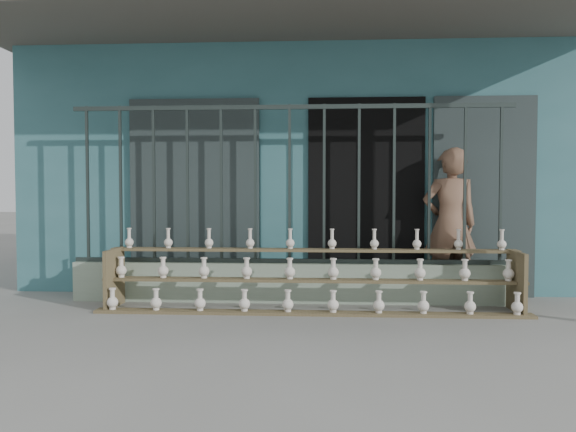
{
  "coord_description": "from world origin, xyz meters",
  "views": [
    {
      "loc": [
        0.37,
        -5.06,
        1.26
      ],
      "look_at": [
        0.0,
        1.0,
        1.0
      ],
      "focal_mm": 35.0,
      "sensor_mm": 36.0,
      "label": 1
    }
  ],
  "objects": [
    {
      "name": "ground",
      "position": [
        0.0,
        0.0,
        0.0
      ],
      "size": [
        60.0,
        60.0,
        0.0
      ],
      "primitive_type": "plane",
      "color": "slate"
    },
    {
      "name": "workshop_building",
      "position": [
        0.0,
        4.23,
        1.62
      ],
      "size": [
        7.4,
        6.6,
        3.21
      ],
      "color": "#32646A",
      "rests_on": "ground"
    },
    {
      "name": "parapet_wall",
      "position": [
        0.0,
        1.3,
        0.23
      ],
      "size": [
        5.0,
        0.2,
        0.45
      ],
      "primitive_type": "cube",
      "color": "gray",
      "rests_on": "ground"
    },
    {
      "name": "security_fence",
      "position": [
        -0.0,
        1.3,
        1.35
      ],
      "size": [
        5.0,
        0.04,
        1.8
      ],
      "color": "#283330",
      "rests_on": "parapet_wall"
    },
    {
      "name": "shelf_rack",
      "position": [
        0.25,
        0.89,
        0.36
      ],
      "size": [
        4.5,
        0.68,
        0.85
      ],
      "color": "brown",
      "rests_on": "ground"
    },
    {
      "name": "elderly_woman",
      "position": [
        1.86,
        1.56,
        0.89
      ],
      "size": [
        0.69,
        0.5,
        1.77
      ],
      "primitive_type": "imported",
      "rotation": [
        0.0,
        0.0,
        3.26
      ],
      "color": "brown",
      "rests_on": "ground"
    }
  ]
}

